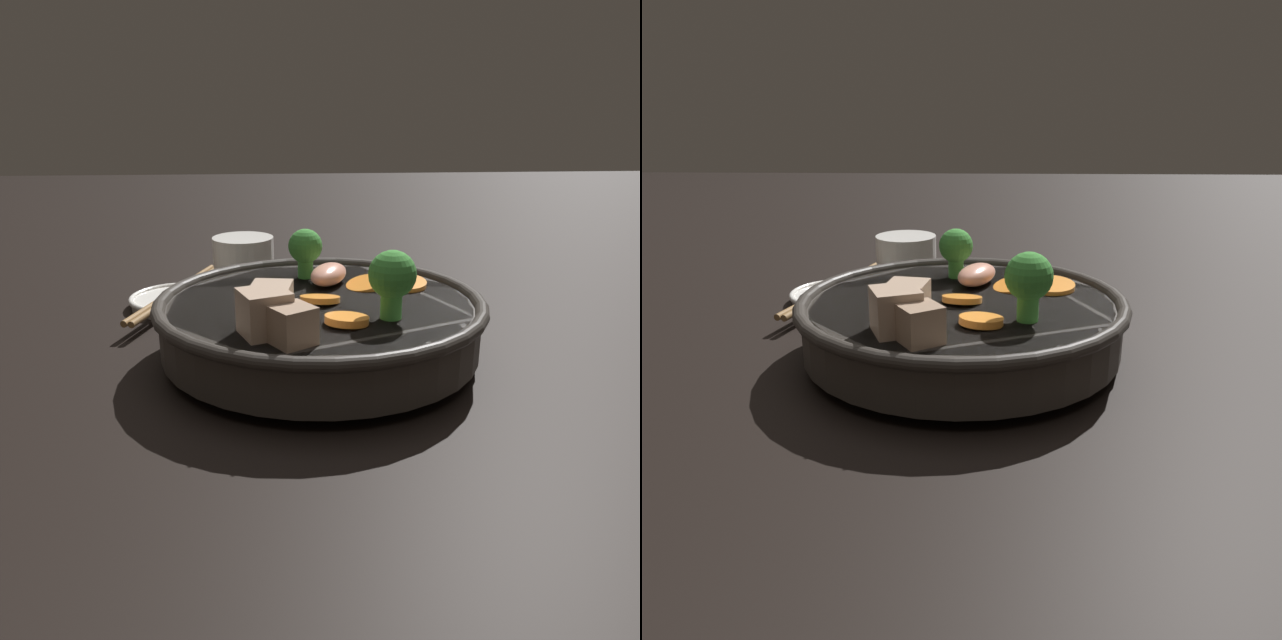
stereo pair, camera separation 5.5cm
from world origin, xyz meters
The scene contains 5 objects.
ground_plane centered at (0.00, 0.00, 0.00)m, with size 3.00×3.00×0.00m, color black.
stirfry_bowl centered at (0.00, 0.00, 0.04)m, with size 0.29×0.29×0.11m.
side_saucer centered at (-0.15, 0.16, 0.01)m, with size 0.11×0.11×0.01m.
tea_cup centered at (-0.08, 0.24, 0.03)m, with size 0.08×0.08×0.06m.
chopsticks_pair centered at (-0.15, 0.16, 0.02)m, with size 0.08×0.22×0.01m.
Camera 1 is at (-0.04, -0.52, 0.22)m, focal length 35.00 mm.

